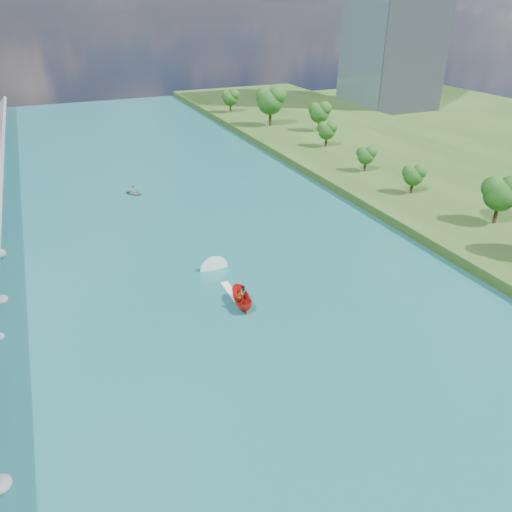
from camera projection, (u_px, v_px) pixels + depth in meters
name	position (u px, v px, depth m)	size (l,w,h in m)	color
ground	(282.00, 351.00, 47.47)	(260.00, 260.00, 0.00)	#2D5119
river_water	(213.00, 260.00, 63.72)	(55.00, 240.00, 0.10)	#1A6065
berm_east	(500.00, 199.00, 81.02)	(44.00, 240.00, 1.50)	#2D5119
trees_east	(427.00, 163.00, 81.09)	(17.37, 146.29, 11.22)	#164311
motorboat	(237.00, 294.00, 54.86)	(3.60, 19.17, 2.17)	red
raft	(134.00, 192.00, 84.84)	(3.55, 3.71, 1.58)	gray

